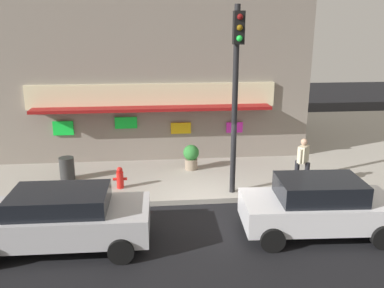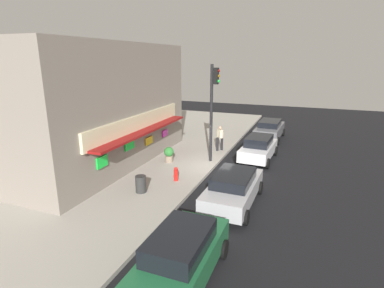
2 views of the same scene
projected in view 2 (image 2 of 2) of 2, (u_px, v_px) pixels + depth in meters
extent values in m
plane|color=black|center=(214.00, 169.00, 18.41)|extent=(54.68, 54.68, 0.00)
cube|color=#A39E93|center=(124.00, 156.00, 20.63)|extent=(36.46, 12.78, 0.17)
cube|color=gray|center=(85.00, 104.00, 18.66)|extent=(12.80, 7.39, 7.15)
cube|color=beige|center=(139.00, 123.00, 17.58)|extent=(9.73, 0.16, 0.95)
cube|color=maroon|center=(145.00, 131.00, 17.58)|extent=(9.22, 0.90, 0.12)
cube|color=#19E53F|center=(102.00, 162.00, 14.76)|extent=(0.79, 0.08, 0.56)
cube|color=#19E53F|center=(130.00, 145.00, 16.91)|extent=(0.88, 0.08, 0.46)
cube|color=yellow|center=(149.00, 141.00, 18.95)|extent=(0.81, 0.08, 0.45)
cube|color=#E533CC|center=(165.00, 133.00, 20.93)|extent=(0.67, 0.08, 0.43)
cylinder|color=black|center=(211.00, 114.00, 18.55)|extent=(0.18, 0.18, 5.95)
cube|color=black|center=(216.00, 76.00, 17.84)|extent=(0.32, 0.28, 0.95)
sphere|color=maroon|center=(219.00, 71.00, 17.70)|extent=(0.18, 0.18, 0.18)
sphere|color=brown|center=(218.00, 76.00, 17.79)|extent=(0.18, 0.18, 0.18)
sphere|color=#1ED83F|center=(218.00, 81.00, 17.87)|extent=(0.18, 0.18, 0.18)
cylinder|color=red|center=(176.00, 175.00, 16.18)|extent=(0.24, 0.24, 0.58)
sphere|color=red|center=(176.00, 169.00, 16.09)|extent=(0.20, 0.20, 0.20)
cylinder|color=red|center=(175.00, 176.00, 16.01)|extent=(0.12, 0.10, 0.10)
cylinder|color=red|center=(177.00, 174.00, 16.34)|extent=(0.12, 0.10, 0.10)
cylinder|color=#2D2D2D|center=(141.00, 184.00, 14.76)|extent=(0.52, 0.52, 0.83)
cylinder|color=black|center=(222.00, 144.00, 21.49)|extent=(0.23, 0.23, 0.94)
cylinder|color=black|center=(218.00, 144.00, 21.34)|extent=(0.23, 0.23, 0.94)
cube|color=beige|center=(220.00, 134.00, 21.21)|extent=(0.48, 0.49, 0.56)
sphere|color=tan|center=(220.00, 128.00, 21.10)|extent=(0.22, 0.22, 0.22)
cylinder|color=beige|center=(218.00, 133.00, 21.43)|extent=(0.14, 0.14, 0.50)
cylinder|color=beige|center=(222.00, 135.00, 21.01)|extent=(0.14, 0.14, 0.50)
cylinder|color=gray|center=(169.00, 159.00, 19.11)|extent=(0.48, 0.48, 0.41)
sphere|color=#2D7A33|center=(169.00, 152.00, 18.98)|extent=(0.61, 0.61, 0.61)
cube|color=#B7B7BC|center=(233.00, 190.00, 13.82)|extent=(4.50, 1.96, 0.73)
cube|color=black|center=(234.00, 178.00, 13.66)|extent=(2.44, 1.62, 0.47)
cylinder|color=black|center=(223.00, 182.00, 15.66)|extent=(0.64, 0.23, 0.64)
cylinder|color=black|center=(260.00, 188.00, 14.97)|extent=(0.64, 0.23, 0.64)
cylinder|color=black|center=(202.00, 209.00, 12.87)|extent=(0.64, 0.23, 0.64)
cylinder|color=black|center=(246.00, 218.00, 12.19)|extent=(0.64, 0.23, 0.64)
cube|color=silver|center=(258.00, 150.00, 19.91)|extent=(4.17, 1.96, 0.71)
cube|color=black|center=(259.00, 141.00, 19.74)|extent=(2.28, 1.58, 0.56)
cylinder|color=black|center=(250.00, 148.00, 21.61)|extent=(0.65, 0.25, 0.64)
cylinder|color=black|center=(275.00, 151.00, 20.92)|extent=(0.65, 0.25, 0.64)
cylinder|color=black|center=(239.00, 160.00, 19.10)|extent=(0.65, 0.25, 0.64)
cylinder|color=black|center=(267.00, 164.00, 18.41)|extent=(0.65, 0.25, 0.64)
cube|color=slate|center=(269.00, 131.00, 24.97)|extent=(4.56, 2.00, 0.81)
cube|color=black|center=(270.00, 123.00, 24.80)|extent=(2.48, 1.63, 0.44)
cylinder|color=black|center=(262.00, 130.00, 26.82)|extent=(0.65, 0.24, 0.64)
cylinder|color=black|center=(283.00, 132.00, 26.12)|extent=(0.65, 0.24, 0.64)
cylinder|color=black|center=(254.00, 139.00, 24.04)|extent=(0.65, 0.24, 0.64)
cylinder|color=black|center=(278.00, 141.00, 23.34)|extent=(0.65, 0.24, 0.64)
cube|color=#1E6038|center=(180.00, 261.00, 8.97)|extent=(4.45, 1.77, 0.77)
cube|color=black|center=(180.00, 241.00, 8.79)|extent=(2.40, 1.49, 0.57)
cylinder|color=black|center=(175.00, 238.00, 10.78)|extent=(0.64, 0.22, 0.64)
cylinder|color=black|center=(223.00, 249.00, 10.16)|extent=(0.64, 0.22, 0.64)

